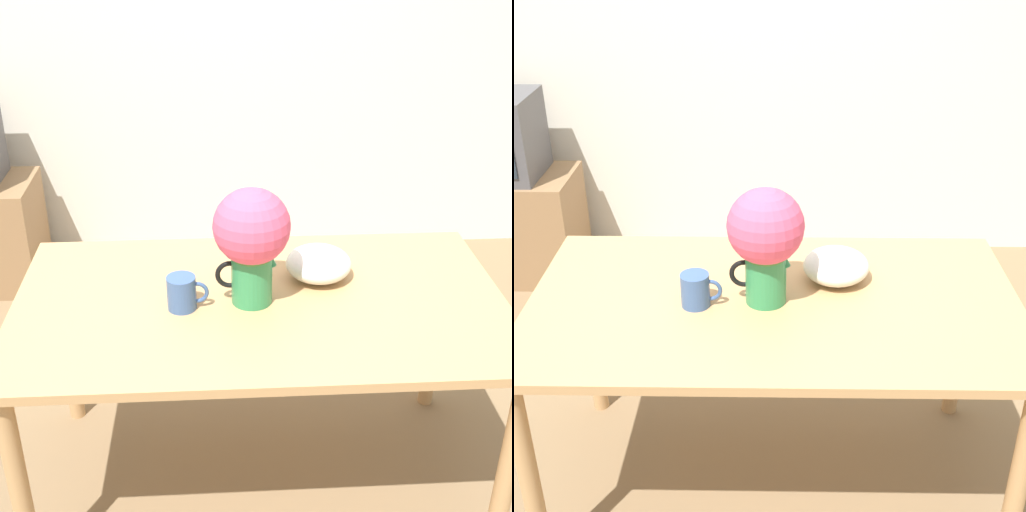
% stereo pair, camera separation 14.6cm
% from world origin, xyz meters
% --- Properties ---
extents(ground_plane, '(12.00, 12.00, 0.00)m').
position_xyz_m(ground_plane, '(0.00, 0.00, 0.00)').
color(ground_plane, '#7F6647').
extents(wall_back, '(8.00, 0.05, 2.60)m').
position_xyz_m(wall_back, '(0.00, 1.98, 1.30)').
color(wall_back, silver).
rests_on(wall_back, ground_plane).
extents(table, '(1.57, 0.90, 0.76)m').
position_xyz_m(table, '(0.15, 0.06, 0.67)').
color(table, tan).
rests_on(table, ground_plane).
extents(flower_vase, '(0.24, 0.24, 0.38)m').
position_xyz_m(flower_vase, '(0.12, 0.05, 0.99)').
color(flower_vase, '#2D844C').
rests_on(flower_vase, table).
extents(coffee_mug, '(0.13, 0.09, 0.11)m').
position_xyz_m(coffee_mug, '(-0.10, 0.02, 0.82)').
color(coffee_mug, '#385689').
rests_on(coffee_mug, table).
extents(white_bowl, '(0.22, 0.22, 0.11)m').
position_xyz_m(white_bowl, '(0.35, 0.19, 0.82)').
color(white_bowl, silver).
rests_on(white_bowl, table).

